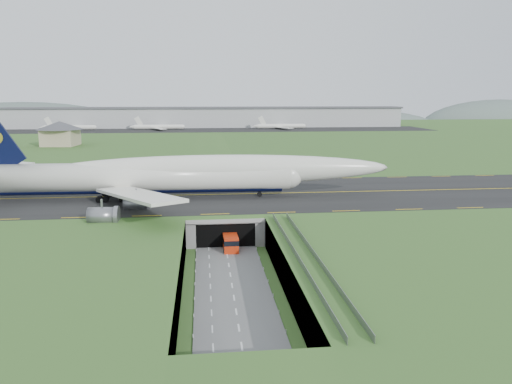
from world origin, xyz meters
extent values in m
plane|color=#335D25|center=(0.00, 0.00, 0.00)|extent=(900.00, 900.00, 0.00)
cube|color=gray|center=(0.00, 0.00, 3.00)|extent=(800.00, 800.00, 6.00)
cube|color=slate|center=(0.00, -7.50, 0.10)|extent=(12.00, 75.00, 0.20)
cube|color=black|center=(0.00, 33.00, 6.09)|extent=(800.00, 44.00, 0.18)
cube|color=gray|center=(0.00, 19.00, 5.50)|extent=(16.00, 22.00, 1.00)
cube|color=gray|center=(-7.00, 19.00, 3.00)|extent=(2.00, 22.00, 6.00)
cube|color=gray|center=(7.00, 19.00, 3.00)|extent=(2.00, 22.00, 6.00)
cube|color=black|center=(0.00, 14.00, 2.50)|extent=(12.00, 12.00, 5.00)
cube|color=#A8A8A3|center=(0.00, 7.95, 5.60)|extent=(17.00, 0.50, 0.80)
cube|color=#A8A8A3|center=(11.00, -18.50, 5.80)|extent=(3.00, 53.00, 0.50)
cube|color=gray|center=(9.60, -18.50, 6.55)|extent=(0.06, 53.00, 1.00)
cube|color=gray|center=(12.40, -18.50, 6.55)|extent=(0.06, 53.00, 1.00)
cylinder|color=#A8A8A3|center=(11.00, -40.00, 2.80)|extent=(0.90, 0.90, 5.60)
cylinder|color=#A8A8A3|center=(11.00, -28.00, 2.80)|extent=(0.90, 0.90, 5.60)
cylinder|color=#A8A8A3|center=(11.00, -16.00, 2.80)|extent=(0.90, 0.90, 5.60)
cylinder|color=#A8A8A3|center=(11.00, -4.00, 2.80)|extent=(0.90, 0.90, 5.60)
cylinder|color=white|center=(-19.43, 29.79, 11.46)|extent=(71.95, 8.58, 6.76)
sphere|color=white|center=(16.46, 28.87, 11.46)|extent=(6.79, 6.79, 6.62)
ellipsoid|color=white|center=(-0.05, 29.29, 12.98)|extent=(82.19, 8.30, 7.10)
ellipsoid|color=black|center=(15.40, 28.90, 12.30)|extent=(4.80, 3.08, 2.37)
cylinder|color=black|center=(-19.43, 29.79, 8.82)|extent=(68.26, 4.57, 2.84)
cube|color=white|center=(-16.89, 46.62, 10.40)|extent=(22.82, 30.85, 2.84)
cube|color=white|center=(-51.95, 38.54, 13.04)|extent=(9.85, 12.46, 1.08)
cube|color=white|center=(-17.75, 12.84, 10.40)|extent=(21.61, 31.33, 2.84)
cylinder|color=slate|center=(-18.41, 39.80, 7.13)|extent=(5.58, 3.62, 3.48)
cylinder|color=slate|center=(-23.11, 51.01, 7.13)|extent=(5.58, 3.62, 3.48)
cylinder|color=slate|center=(-18.92, 19.74, 7.13)|extent=(5.58, 3.62, 3.48)
cylinder|color=slate|center=(-24.19, 8.78, 7.13)|extent=(5.58, 3.62, 3.48)
cylinder|color=black|center=(9.28, 29.06, 6.76)|extent=(1.17, 0.56, 1.16)
cube|color=black|center=(-24.18, 29.91, 6.92)|extent=(6.52, 7.55, 1.48)
cube|color=red|center=(0.82, 6.90, 1.72)|extent=(3.00, 7.65, 3.03)
cube|color=black|center=(0.82, 6.90, 2.32)|extent=(3.07, 7.75, 1.01)
cube|color=black|center=(0.82, 6.90, 0.45)|extent=(2.79, 7.14, 0.51)
cylinder|color=black|center=(-0.44, 4.34, 0.56)|extent=(0.37, 0.92, 0.91)
cylinder|color=black|center=(-0.56, 9.40, 0.56)|extent=(0.37, 0.92, 0.91)
cylinder|color=black|center=(2.19, 4.40, 0.56)|extent=(0.37, 0.92, 0.91)
cylinder|color=black|center=(2.07, 9.46, 0.56)|extent=(0.37, 0.92, 0.91)
cube|color=tan|center=(-73.49, 163.97, 10.02)|extent=(16.39, 16.39, 8.03)
cone|color=#4C4C51|center=(-73.49, 163.97, 16.04)|extent=(24.04, 24.04, 4.02)
cube|color=#B2B2B2|center=(0.00, 300.00, 13.50)|extent=(300.00, 22.00, 15.00)
cube|color=#4C4C51|center=(0.00, 300.00, 21.00)|extent=(302.00, 24.00, 1.20)
cube|color=black|center=(0.00, 270.00, 6.14)|extent=(320.00, 50.00, 0.08)
cylinder|color=white|center=(-97.12, 275.00, 8.18)|extent=(34.00, 3.20, 3.20)
cylinder|color=white|center=(-35.39, 275.00, 8.18)|extent=(34.00, 3.20, 3.20)
cylinder|color=white|center=(53.13, 275.00, 8.18)|extent=(34.00, 3.20, 3.20)
ellipsoid|color=#55665F|center=(-180.00, 430.00, -4.00)|extent=(220.00, 77.00, 56.00)
ellipsoid|color=#55665F|center=(120.00, 430.00, -4.00)|extent=(260.00, 91.00, 44.00)
ellipsoid|color=#55665F|center=(320.00, 430.00, -4.00)|extent=(180.00, 63.00, 60.00)
camera|label=1|loc=(-4.26, -89.28, 30.50)|focal=35.00mm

